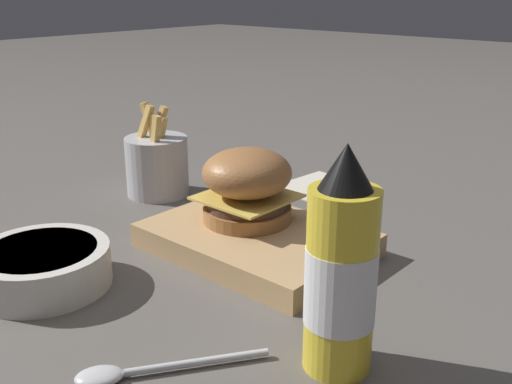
# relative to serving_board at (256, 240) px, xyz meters

# --- Properties ---
(ground_plane) EXTENTS (6.00, 6.00, 0.00)m
(ground_plane) POSITION_rel_serving_board_xyz_m (0.04, -0.03, -0.02)
(ground_plane) COLOR #5B5651
(serving_board) EXTENTS (0.27, 0.19, 0.03)m
(serving_board) POSITION_rel_serving_board_xyz_m (0.00, 0.00, 0.00)
(serving_board) COLOR tan
(serving_board) RESTS_ON ground_plane
(burger) EXTENTS (0.12, 0.12, 0.10)m
(burger) POSITION_rel_serving_board_xyz_m (0.03, -0.02, 0.06)
(burger) COLOR #9E6638
(burger) RESTS_ON serving_board
(ketchup_bottle) EXTENTS (0.06, 0.06, 0.21)m
(ketchup_bottle) POSITION_rel_serving_board_xyz_m (-0.21, 0.13, 0.08)
(ketchup_bottle) COLOR yellow
(ketchup_bottle) RESTS_ON ground_plane
(fries_basket) EXTENTS (0.10, 0.10, 0.15)m
(fries_basket) POSITION_rel_serving_board_xyz_m (0.27, -0.06, 0.03)
(fries_basket) COLOR #B7B7BC
(fries_basket) RESTS_ON ground_plane
(side_bowl) EXTENTS (0.15, 0.15, 0.05)m
(side_bowl) POSITION_rel_serving_board_xyz_m (0.12, 0.23, 0.01)
(side_bowl) COLOR silver
(side_bowl) RESTS_ON ground_plane
(spoon) EXTENTS (0.11, 0.15, 0.01)m
(spoon) POSITION_rel_serving_board_xyz_m (-0.09, 0.27, -0.01)
(spoon) COLOR silver
(spoon) RESTS_ON ground_plane
(ketchup_puddle) EXTENTS (0.06, 0.06, 0.00)m
(ketchup_puddle) POSITION_rel_serving_board_xyz_m (0.17, -0.17, -0.01)
(ketchup_puddle) COLOR #B21E14
(ketchup_puddle) RESTS_ON ground_plane
(parchment_square) EXTENTS (0.14, 0.14, 0.00)m
(parchment_square) POSITION_rel_serving_board_xyz_m (0.08, -0.26, -0.01)
(parchment_square) COLOR beige
(parchment_square) RESTS_ON ground_plane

